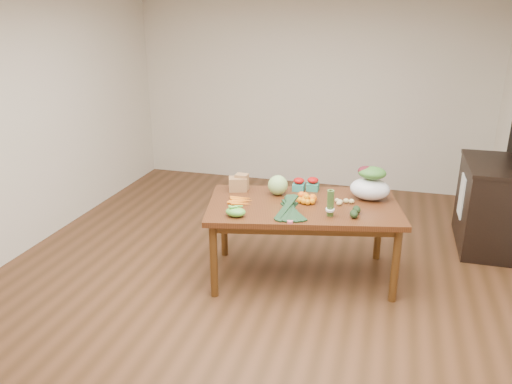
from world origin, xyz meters
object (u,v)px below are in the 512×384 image
(kale_bunch, at_px, (290,210))
(asparagus_bundle, at_px, (330,203))
(paper_bag, at_px, (238,183))
(cabinet, at_px, (486,205))
(dining_table, at_px, (302,241))
(cabbage, at_px, (278,185))
(salad_bag, at_px, (370,185))
(mandarin_cluster, at_px, (307,199))

(kale_bunch, distance_m, asparagus_bundle, 0.35)
(asparagus_bundle, bearing_deg, paper_bag, 144.11)
(cabinet, xyz_separation_m, kale_bunch, (-1.83, -1.57, 0.36))
(dining_table, distance_m, asparagus_bundle, 0.62)
(cabbage, height_order, asparagus_bundle, asparagus_bundle)
(dining_table, xyz_separation_m, salad_bag, (0.58, 0.28, 0.52))
(cabinet, distance_m, kale_bunch, 2.43)
(paper_bag, bearing_deg, salad_bag, 4.64)
(cabinet, distance_m, salad_bag, 1.57)
(dining_table, height_order, cabbage, cabbage)
(kale_bunch, bearing_deg, cabbage, 100.82)
(cabbage, relative_size, mandarin_cluster, 1.07)
(asparagus_bundle, bearing_deg, salad_bag, 47.45)
(mandarin_cluster, xyz_separation_m, kale_bunch, (-0.07, -0.39, 0.03))
(cabbage, relative_size, kale_bunch, 0.48)
(cabinet, xyz_separation_m, cabbage, (-2.06, -1.02, 0.38))
(cabbage, relative_size, salad_bag, 0.52)
(cabinet, bearing_deg, paper_bag, -157.55)
(dining_table, relative_size, asparagus_bundle, 6.98)
(salad_bag, bearing_deg, dining_table, -153.72)
(cabbage, bearing_deg, dining_table, -31.88)
(paper_bag, distance_m, salad_bag, 1.27)
(cabinet, xyz_separation_m, mandarin_cluster, (-1.75, -1.18, 0.33))
(cabbage, xyz_separation_m, kale_bunch, (0.23, -0.55, -0.02))
(dining_table, height_order, cabinet, cabinet)
(dining_table, bearing_deg, cabinet, 21.65)
(kale_bunch, relative_size, salad_bag, 1.08)
(kale_bunch, distance_m, salad_bag, 0.91)
(asparagus_bundle, xyz_separation_m, salad_bag, (0.30, 0.52, 0.02))
(cabbage, distance_m, salad_bag, 0.87)
(mandarin_cluster, bearing_deg, asparagus_bundle, -46.20)
(dining_table, distance_m, kale_bunch, 0.59)
(cabinet, xyz_separation_m, asparagus_bundle, (-1.50, -1.44, 0.40))
(dining_table, bearing_deg, cabbage, 135.68)
(dining_table, bearing_deg, asparagus_bundle, -53.47)
(mandarin_cluster, bearing_deg, dining_table, -131.68)
(dining_table, xyz_separation_m, kale_bunch, (-0.05, -0.37, 0.45))
(mandarin_cluster, distance_m, asparagus_bundle, 0.37)
(paper_bag, distance_m, cabbage, 0.41)
(paper_bag, bearing_deg, cabinet, 22.45)
(paper_bag, relative_size, kale_bunch, 0.58)
(mandarin_cluster, distance_m, kale_bunch, 0.40)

